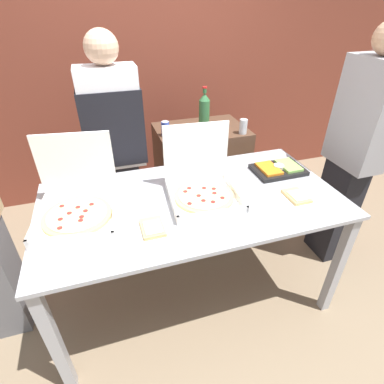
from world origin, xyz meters
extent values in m
plane|color=#847056|center=(0.00, 0.00, 0.00)|extent=(16.00, 16.00, 0.00)
cube|color=brown|center=(0.00, 1.70, 1.40)|extent=(10.00, 0.06, 2.80)
cube|color=#A8AAB2|center=(0.00, 0.00, 0.86)|extent=(1.86, 0.96, 0.02)
cube|color=#A8AAB2|center=(-0.88, -0.43, 0.42)|extent=(0.06, 0.06, 0.84)
cube|color=#A8AAB2|center=(0.88, -0.43, 0.42)|extent=(0.06, 0.06, 0.84)
cube|color=#A8AAB2|center=(-0.88, 0.43, 0.42)|extent=(0.06, 0.06, 0.84)
cube|color=#A8AAB2|center=(0.88, 0.43, 0.42)|extent=(0.06, 0.06, 0.84)
cube|color=white|center=(-0.67, -0.01, 0.88)|extent=(0.49, 0.49, 0.02)
cube|color=white|center=(-0.70, -0.21, 0.91)|extent=(0.43, 0.08, 0.04)
cube|color=white|center=(-0.88, 0.02, 0.91)|extent=(0.08, 0.43, 0.04)
cube|color=white|center=(-0.47, -0.04, 0.91)|extent=(0.08, 0.43, 0.04)
cube|color=white|center=(-0.64, 0.21, 1.09)|extent=(0.43, 0.08, 0.41)
cylinder|color=#DBB26B|center=(-0.67, -0.01, 0.90)|extent=(0.38, 0.38, 0.02)
cylinder|color=beige|center=(-0.67, -0.01, 0.91)|extent=(0.33, 0.33, 0.00)
cylinder|color=maroon|center=(-0.63, 0.01, 0.91)|extent=(0.03, 0.03, 0.00)
cylinder|color=maroon|center=(-0.59, 0.06, 0.91)|extent=(0.03, 0.03, 0.00)
cylinder|color=maroon|center=(-0.67, 0.06, 0.91)|extent=(0.03, 0.03, 0.00)
cylinder|color=maroon|center=(-0.76, 0.10, 0.91)|extent=(0.03, 0.03, 0.00)
cylinder|color=maroon|center=(-0.72, 0.01, 0.91)|extent=(0.03, 0.03, 0.00)
cylinder|color=maroon|center=(-0.76, -0.03, 0.91)|extent=(0.03, 0.03, 0.00)
cylinder|color=maroon|center=(-0.76, -0.11, 0.91)|extent=(0.03, 0.03, 0.00)
cylinder|color=maroon|center=(-0.66, -0.08, 0.91)|extent=(0.03, 0.03, 0.00)
cylinder|color=maroon|center=(-0.65, -0.04, 0.91)|extent=(0.03, 0.03, 0.00)
cube|color=white|center=(0.07, -0.04, 0.88)|extent=(0.45, 0.45, 0.02)
cube|color=white|center=(0.05, -0.24, 0.91)|extent=(0.42, 0.05, 0.04)
cube|color=white|center=(-0.13, -0.02, 0.91)|extent=(0.05, 0.42, 0.04)
cube|color=white|center=(0.27, -0.05, 0.91)|extent=(0.05, 0.42, 0.04)
cube|color=white|center=(0.08, 0.18, 1.09)|extent=(0.42, 0.05, 0.40)
cylinder|color=#DBB26B|center=(0.07, -0.04, 0.90)|extent=(0.37, 0.37, 0.02)
cylinder|color=beige|center=(0.07, -0.04, 0.91)|extent=(0.32, 0.32, 0.00)
cylinder|color=maroon|center=(0.13, -0.04, 0.91)|extent=(0.03, 0.03, 0.00)
cylinder|color=maroon|center=(0.15, 0.01, 0.91)|extent=(0.03, 0.03, 0.00)
cylinder|color=maroon|center=(0.09, 0.03, 0.91)|extent=(0.03, 0.03, 0.00)
cylinder|color=maroon|center=(0.00, 0.06, 0.91)|extent=(0.03, 0.03, 0.00)
cylinder|color=maroon|center=(-0.03, 0.03, 0.91)|extent=(0.03, 0.03, 0.00)
cylinder|color=maroon|center=(0.03, -0.04, 0.91)|extent=(0.03, 0.03, 0.00)
cylinder|color=maroon|center=(-0.05, -0.10, 0.91)|extent=(0.03, 0.03, 0.00)
cylinder|color=maroon|center=(0.04, -0.10, 0.91)|extent=(0.03, 0.03, 0.00)
cylinder|color=maroon|center=(0.09, -0.13, 0.91)|extent=(0.03, 0.03, 0.00)
cylinder|color=maroon|center=(0.16, -0.11, 0.91)|extent=(0.03, 0.03, 0.00)
cylinder|color=white|center=(0.62, -0.19, 0.87)|extent=(0.24, 0.24, 0.01)
cube|color=#DBB26B|center=(0.62, -0.19, 0.88)|extent=(0.12, 0.17, 0.02)
cube|color=beige|center=(0.62, -0.20, 0.90)|extent=(0.09, 0.12, 0.01)
cylinder|color=white|center=(-0.29, -0.22, 0.87)|extent=(0.22, 0.22, 0.01)
cube|color=#DBB26B|center=(-0.29, -0.22, 0.88)|extent=(0.12, 0.17, 0.02)
cube|color=beige|center=(-0.29, -0.23, 0.90)|extent=(0.09, 0.12, 0.01)
cube|color=black|center=(0.69, 0.14, 0.88)|extent=(0.36, 0.24, 0.03)
cube|color=orange|center=(0.61, 0.14, 0.91)|extent=(0.12, 0.19, 0.02)
cube|color=#8CC65B|center=(0.77, 0.14, 0.91)|extent=(0.12, 0.19, 0.02)
cylinder|color=white|center=(0.69, 0.14, 0.91)|extent=(0.07, 0.07, 0.02)
cube|color=#4C3323|center=(0.37, 0.90, 0.48)|extent=(0.79, 0.56, 0.96)
cylinder|color=#2D6638|center=(0.41, 0.93, 1.07)|extent=(0.09, 0.09, 0.23)
cone|color=#2D6638|center=(0.41, 0.93, 1.22)|extent=(0.09, 0.09, 0.06)
cylinder|color=#2D6638|center=(0.41, 0.93, 1.27)|extent=(0.03, 0.03, 0.04)
cylinder|color=red|center=(0.41, 0.93, 1.30)|extent=(0.04, 0.04, 0.01)
cylinder|color=silver|center=(0.67, 0.68, 1.02)|extent=(0.07, 0.07, 0.12)
cylinder|color=silver|center=(0.67, 0.68, 1.08)|extent=(0.06, 0.06, 0.00)
cylinder|color=#334CB2|center=(0.03, 0.83, 1.02)|extent=(0.07, 0.07, 0.12)
cylinder|color=silver|center=(0.03, 0.83, 1.08)|extent=(0.06, 0.06, 0.00)
cube|color=black|center=(-0.38, 0.67, 0.42)|extent=(0.28, 0.20, 0.85)
cube|color=white|center=(-0.38, 0.67, 1.20)|extent=(0.40, 0.22, 0.70)
cube|color=black|center=(-0.38, 0.67, 1.14)|extent=(0.42, 0.24, 0.53)
sphere|color=#D8AD8C|center=(-0.38, 0.67, 1.66)|extent=(0.22, 0.22, 0.22)
cube|color=black|center=(1.27, 0.08, 0.44)|extent=(0.20, 0.28, 0.87)
cube|color=#99999E|center=(1.27, 0.08, 1.25)|extent=(0.22, 0.40, 0.74)
cube|color=slate|center=(-1.24, 0.15, 0.41)|extent=(0.20, 0.28, 0.82)
camera|label=1|loc=(-0.46, -1.47, 1.92)|focal=28.00mm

